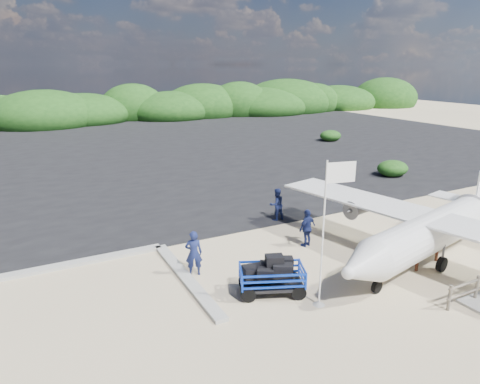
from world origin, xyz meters
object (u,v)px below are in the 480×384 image
object	(u,v)px
signboard	(426,266)
aircraft_large	(267,152)
crew_c	(307,228)
crew_a	(194,253)
flagpole	(319,305)
crew_b	(277,204)
baggage_cart	(271,293)

from	to	relation	value
signboard	aircraft_large	xyz separation A→B (m)	(7.01, 25.09, 0.00)
crew_c	aircraft_large	world-z (taller)	aircraft_large
crew_a	signboard	bearing A→B (deg)	175.70
flagpole	signboard	size ratio (longest dim) A/B	2.97
aircraft_large	flagpole	bearing A→B (deg)	50.27
crew_a	crew_b	distance (m)	7.66
baggage_cart	flagpole	size ratio (longest dim) A/B	0.49
baggage_cart	flagpole	bearing A→B (deg)	-30.72
signboard	aircraft_large	distance (m)	26.05
flagpole	aircraft_large	bearing A→B (deg)	62.70
flagpole	crew_c	xyz separation A→B (m)	(2.75, 4.55, 0.93)
baggage_cart	flagpole	xyz separation A→B (m)	(1.11, -1.50, 0.00)
flagpole	signboard	world-z (taller)	flagpole
signboard	crew_a	size ratio (longest dim) A/B	0.93
flagpole	crew_b	size ratio (longest dim) A/B	2.92
crew_a	crew_c	bearing A→B (deg)	-159.05
baggage_cart	crew_c	bearing A→B (deg)	60.86
crew_c	aircraft_large	size ratio (longest dim) A/B	0.13
baggage_cart	crew_a	distance (m)	3.61
signboard	aircraft_large	bearing A→B (deg)	64.40
crew_c	aircraft_large	xyz separation A→B (m)	(10.39, 20.91, -0.93)
flagpole	aircraft_large	world-z (taller)	flagpole
signboard	crew_b	distance (m)	8.43
crew_b	aircraft_large	bearing A→B (deg)	-121.59
signboard	crew_c	world-z (taller)	crew_c
crew_a	aircraft_large	distance (m)	26.73
crew_a	aircraft_large	size ratio (longest dim) A/B	0.13
aircraft_large	baggage_cart	bearing A→B (deg)	46.82
signboard	aircraft_large	world-z (taller)	aircraft_large
signboard	crew_a	bearing A→B (deg)	147.06
flagpole	crew_b	world-z (taller)	flagpole
crew_a	aircraft_large	xyz separation A→B (m)	(16.31, 21.15, -0.97)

